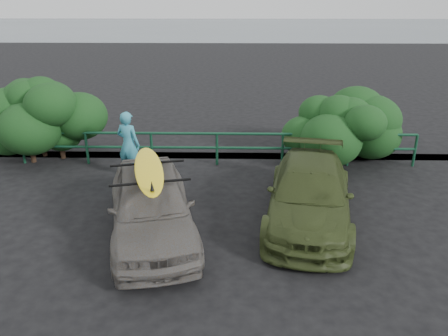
{
  "coord_description": "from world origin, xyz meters",
  "views": [
    {
      "loc": [
        1.48,
        -7.55,
        4.94
      ],
      "look_at": [
        1.28,
        1.98,
        1.1
      ],
      "focal_mm": 35.0,
      "sensor_mm": 36.0,
      "label": 1
    }
  ],
  "objects_px": {
    "surfboard": "(149,169)",
    "man": "(129,144)",
    "guardrail": "(184,148)",
    "olive_vehicle": "(310,194)",
    "sedan": "(151,205)"
  },
  "relations": [
    {
      "from": "olive_vehicle",
      "to": "surfboard",
      "type": "distance_m",
      "value": 3.7
    },
    {
      "from": "sedan",
      "to": "surfboard",
      "type": "xyz_separation_m",
      "value": [
        0.0,
        0.0,
        0.83
      ]
    },
    {
      "from": "guardrail",
      "to": "surfboard",
      "type": "distance_m",
      "value": 4.4
    },
    {
      "from": "guardrail",
      "to": "sedan",
      "type": "bearing_deg",
      "value": -93.3
    },
    {
      "from": "sedan",
      "to": "surfboard",
      "type": "bearing_deg",
      "value": 0.0
    },
    {
      "from": "guardrail",
      "to": "sedan",
      "type": "height_order",
      "value": "sedan"
    },
    {
      "from": "olive_vehicle",
      "to": "sedan",
      "type": "bearing_deg",
      "value": -156.77
    },
    {
      "from": "man",
      "to": "surfboard",
      "type": "relative_size",
      "value": 0.69
    },
    {
      "from": "olive_vehicle",
      "to": "surfboard",
      "type": "xyz_separation_m",
      "value": [
        -3.5,
        -0.79,
        0.9
      ]
    },
    {
      "from": "man",
      "to": "guardrail",
      "type": "bearing_deg",
      "value": -126.51
    },
    {
      "from": "surfboard",
      "to": "man",
      "type": "bearing_deg",
      "value": 96.51
    },
    {
      "from": "surfboard",
      "to": "sedan",
      "type": "bearing_deg",
      "value": 0.0
    },
    {
      "from": "guardrail",
      "to": "olive_vehicle",
      "type": "xyz_separation_m",
      "value": [
        3.25,
        -3.47,
        0.14
      ]
    },
    {
      "from": "olive_vehicle",
      "to": "man",
      "type": "height_order",
      "value": "man"
    },
    {
      "from": "sedan",
      "to": "olive_vehicle",
      "type": "xyz_separation_m",
      "value": [
        3.5,
        0.79,
        -0.07
      ]
    }
  ]
}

